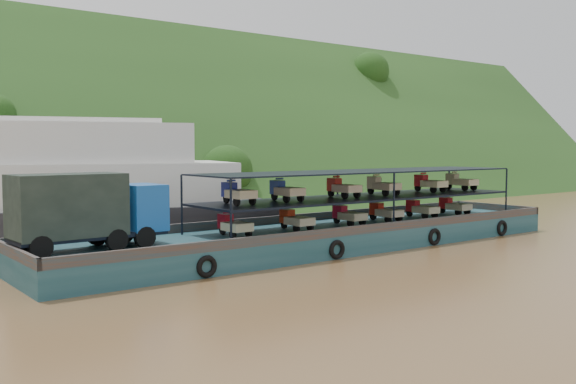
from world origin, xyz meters
TOP-DOWN VIEW (x-y plane):
  - ground at (0.00, 0.00)m, footprint 160.00×160.00m
  - hillside at (0.00, 36.00)m, footprint 140.00×39.60m
  - cargo_barge at (-3.18, 0.12)m, footprint 35.00×7.18m

SIDE VIEW (x-z plane):
  - ground at x=0.00m, z-range 0.00..0.00m
  - hillside at x=0.00m, z-range -19.80..19.80m
  - cargo_barge at x=-3.18m, z-range -1.20..3.59m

